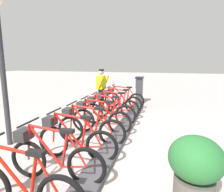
% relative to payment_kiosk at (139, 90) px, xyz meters
% --- Properties ---
extents(ground_plane, '(60.00, 60.00, 0.00)m').
position_rel_payment_kiosk_xyz_m(ground_plane, '(-0.05, 4.64, -0.67)').
color(ground_plane, '#C1ACA9').
extents(dock_rail_base, '(0.44, 8.33, 0.10)m').
position_rel_payment_kiosk_xyz_m(dock_rail_base, '(-0.05, 4.64, -0.62)').
color(dock_rail_base, '#47474C').
rests_on(dock_rail_base, ground).
extents(payment_kiosk, '(0.36, 0.52, 1.28)m').
position_rel_payment_kiosk_xyz_m(payment_kiosk, '(0.00, 0.00, 0.00)').
color(payment_kiosk, '#38383D').
rests_on(payment_kiosk, ground).
extents(bike_docked_0, '(1.72, 0.54, 1.02)m').
position_rel_payment_kiosk_xyz_m(bike_docked_0, '(0.57, 1.08, -0.24)').
color(bike_docked_0, black).
rests_on(bike_docked_0, ground).
extents(bike_docked_1, '(1.72, 0.54, 1.02)m').
position_rel_payment_kiosk_xyz_m(bike_docked_1, '(0.57, 1.83, -0.24)').
color(bike_docked_1, black).
rests_on(bike_docked_1, ground).
extents(bike_docked_2, '(1.72, 0.54, 1.02)m').
position_rel_payment_kiosk_xyz_m(bike_docked_2, '(0.57, 2.59, -0.24)').
color(bike_docked_2, black).
rests_on(bike_docked_2, ground).
extents(bike_docked_3, '(1.72, 0.54, 1.02)m').
position_rel_payment_kiosk_xyz_m(bike_docked_3, '(0.57, 3.34, -0.24)').
color(bike_docked_3, black).
rests_on(bike_docked_3, ground).
extents(bike_docked_4, '(1.72, 0.54, 1.02)m').
position_rel_payment_kiosk_xyz_m(bike_docked_4, '(0.57, 4.09, -0.24)').
color(bike_docked_4, black).
rests_on(bike_docked_4, ground).
extents(bike_docked_5, '(1.72, 0.54, 1.02)m').
position_rel_payment_kiosk_xyz_m(bike_docked_5, '(0.57, 4.84, -0.24)').
color(bike_docked_5, black).
rests_on(bike_docked_5, ground).
extents(bike_docked_6, '(1.72, 0.54, 1.02)m').
position_rel_payment_kiosk_xyz_m(bike_docked_6, '(0.57, 5.60, -0.24)').
color(bike_docked_6, black).
rests_on(bike_docked_6, ground).
extents(bike_docked_7, '(1.72, 0.54, 1.02)m').
position_rel_payment_kiosk_xyz_m(bike_docked_7, '(0.57, 6.35, -0.24)').
color(bike_docked_7, black).
rests_on(bike_docked_7, ground).
extents(bike_docked_8, '(1.72, 0.54, 1.02)m').
position_rel_payment_kiosk_xyz_m(bike_docked_8, '(0.57, 7.10, -0.24)').
color(bike_docked_8, black).
rests_on(bike_docked_8, ground).
extents(worker_near_rack, '(0.52, 0.66, 1.66)m').
position_rel_payment_kiosk_xyz_m(worker_near_rack, '(1.46, 1.27, 0.24)').
color(worker_near_rack, white).
rests_on(worker_near_rack, ground).
extents(lamp_post, '(0.32, 0.32, 3.49)m').
position_rel_payment_kiosk_xyz_m(lamp_post, '(2.40, 5.38, 1.66)').
color(lamp_post, '#2D2D33').
rests_on(lamp_post, ground).
extents(planter_bush, '(0.76, 0.76, 0.97)m').
position_rel_payment_kiosk_xyz_m(planter_bush, '(-1.63, 6.19, -0.12)').
color(planter_bush, '#59544C').
rests_on(planter_bush, ground).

